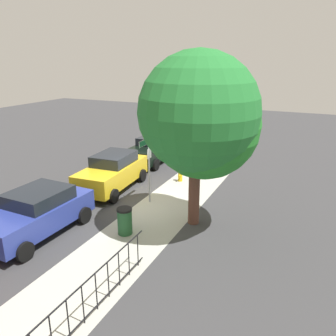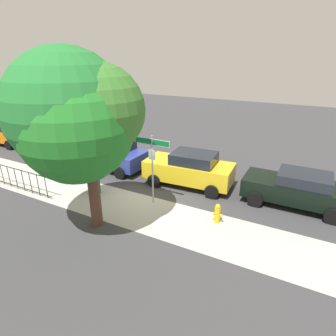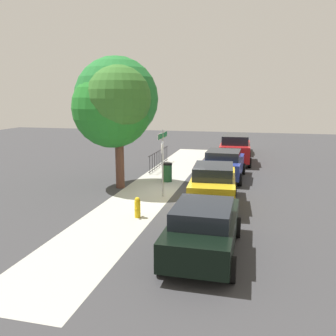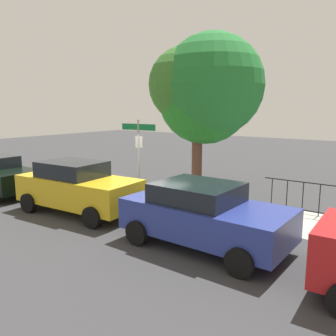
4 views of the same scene
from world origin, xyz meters
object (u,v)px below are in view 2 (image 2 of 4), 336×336
(car_red, at_px, (55,139))
(trash_bin, at_px, (94,183))
(shade_tree, at_px, (77,116))
(car_black, at_px, (297,189))
(car_yellow, at_px, (189,169))
(fire_hydrant, at_px, (217,213))
(car_orange, at_px, (6,133))
(car_blue, at_px, (111,154))
(street_sign, at_px, (152,156))

(car_red, xyz_separation_m, trash_bin, (-6.08, 3.19, -0.46))
(shade_tree, relative_size, car_black, 1.49)
(car_yellow, height_order, fire_hydrant, car_yellow)
(shade_tree, bearing_deg, car_orange, -22.51)
(car_blue, distance_m, trash_bin, 3.15)
(car_orange, bearing_deg, trash_bin, 162.71)
(shade_tree, bearing_deg, car_blue, -59.74)
(car_blue, bearing_deg, car_black, -176.98)
(street_sign, relative_size, car_orange, 0.71)
(fire_hydrant, bearing_deg, trash_bin, 2.95)
(car_yellow, distance_m, car_red, 9.61)
(car_black, xyz_separation_m, car_yellow, (4.80, 0.27, 0.08))
(car_orange, bearing_deg, shade_tree, 155.76)
(fire_hydrant, height_order, trash_bin, trash_bin)
(street_sign, xyz_separation_m, fire_hydrant, (-2.97, 0.20, -1.78))
(car_red, bearing_deg, trash_bin, 150.65)
(trash_bin, bearing_deg, street_sign, -170.06)
(car_black, relative_size, trash_bin, 4.34)
(car_yellow, distance_m, trash_bin, 4.53)
(car_black, relative_size, car_orange, 1.00)
(car_black, height_order, car_red, car_red)
(street_sign, bearing_deg, car_yellow, -106.04)
(shade_tree, relative_size, car_red, 1.50)
(trash_bin, bearing_deg, car_orange, -15.57)
(street_sign, distance_m, trash_bin, 3.34)
(trash_bin, bearing_deg, car_black, -159.52)
(car_blue, bearing_deg, street_sign, 151.81)
(car_black, bearing_deg, car_orange, 0.07)
(shade_tree, distance_m, trash_bin, 4.57)
(car_red, bearing_deg, car_orange, 0.20)
(fire_hydrant, xyz_separation_m, trash_bin, (5.81, 0.30, 0.11))
(car_black, height_order, car_yellow, car_yellow)
(street_sign, distance_m, car_black, 6.22)
(car_orange, xyz_separation_m, trash_bin, (-10.88, 3.03, -0.30))
(car_blue, bearing_deg, shade_tree, 121.77)
(car_black, height_order, trash_bin, car_black)
(car_blue, bearing_deg, fire_hydrant, 161.72)
(car_yellow, bearing_deg, car_red, -5.76)
(car_blue, distance_m, car_red, 4.82)
(street_sign, distance_m, car_red, 9.40)
(car_yellow, relative_size, car_red, 1.03)
(street_sign, relative_size, shade_tree, 0.48)
(car_orange, bearing_deg, car_black, 178.50)
(shade_tree, bearing_deg, car_yellow, -110.58)
(car_black, xyz_separation_m, car_blue, (9.60, 0.25, 0.03))
(shade_tree, xyz_separation_m, car_yellow, (-1.87, -4.99, -3.30))
(car_orange, bearing_deg, car_red, -179.84)
(street_sign, bearing_deg, car_blue, -29.71)
(street_sign, xyz_separation_m, car_orange, (13.73, -2.53, -1.36))
(shade_tree, height_order, trash_bin, shade_tree)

